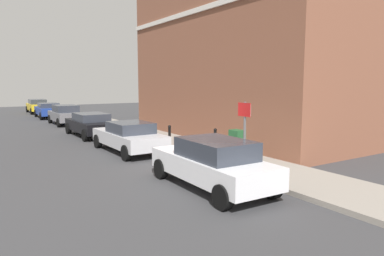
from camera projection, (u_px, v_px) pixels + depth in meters
The scene contains 13 objects.
ground at pixel (194, 169), 12.56m from camera, with size 80.00×80.00×0.00m, color #38383A.
sidewalk at pixel (163, 140), 18.58m from camera, with size 2.60×30.00×0.15m, color gray.
corner_building at pixel (240, 49), 19.42m from camera, with size 6.16×13.95×9.78m.
car_white at pixel (212, 163), 10.22m from camera, with size 1.90×4.44×1.46m.
car_silver at pixel (129, 136), 15.60m from camera, with size 1.97×4.50×1.35m.
car_black at pixel (91, 124), 20.24m from camera, with size 1.99×4.48×1.32m.
car_grey at pixel (66, 114), 25.86m from camera, with size 1.85×4.00×1.44m.
car_blue at pixel (48, 110), 30.73m from camera, with size 1.95×4.35×1.30m.
car_yellow at pixel (38, 106), 35.66m from camera, with size 1.87×4.43×1.39m.
utility_cabinet at pixel (237, 146), 13.30m from camera, with size 0.46×0.61×1.15m.
bollard_near_cabinet at pixel (215, 140), 14.62m from camera, with size 0.14×0.14×1.04m.
bollard_far_kerb at pixel (170, 136), 15.72m from camera, with size 0.14×0.14×1.04m.
street_sign at pixel (244, 126), 11.40m from camera, with size 0.08×0.60×2.30m.
Camera 1 is at (-6.67, -10.30, 3.06)m, focal length 33.03 mm.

